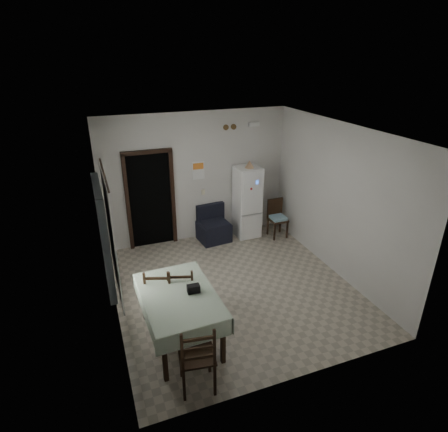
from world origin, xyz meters
name	(u,v)px	position (x,y,z in m)	size (l,w,h in m)	color
ground	(233,287)	(0.00, 0.00, 0.00)	(4.50, 4.50, 0.00)	#A79D89
ceiling	(235,131)	(0.00, 0.00, 2.90)	(4.20, 4.50, 0.02)	white
wall_back	(196,178)	(0.00, 2.25, 1.45)	(4.20, 0.02, 2.90)	silver
wall_front	(305,288)	(0.00, -2.25, 1.45)	(4.20, 0.02, 2.90)	silver
wall_left	(107,236)	(-2.10, 0.00, 1.45)	(0.02, 4.50, 2.90)	silver
wall_right	(337,200)	(2.10, 0.00, 1.45)	(0.02, 4.50, 2.90)	silver
doorway	(149,197)	(-1.05, 2.45, 1.06)	(1.06, 0.52, 2.22)	black
window_recess	(104,236)	(-2.15, -0.20, 1.55)	(0.10, 1.20, 1.60)	silver
curtain	(111,235)	(-2.04, -0.20, 1.55)	(0.02, 1.45, 1.85)	white
curtain_rod	(104,173)	(-2.03, -0.20, 2.50)	(0.02, 0.02, 1.60)	black
calendar	(198,170)	(0.05, 2.24, 1.62)	(0.28, 0.02, 0.40)	white
calendar_image	(198,166)	(0.05, 2.23, 1.72)	(0.24, 0.01, 0.14)	orange
light_switch	(203,192)	(0.15, 2.24, 1.10)	(0.08, 0.02, 0.12)	beige
vent_left	(226,127)	(0.70, 2.23, 2.52)	(0.12, 0.12, 0.03)	brown
vent_right	(234,127)	(0.88, 2.23, 2.52)	(0.12, 0.12, 0.03)	brown
emergency_light	(254,124)	(1.35, 2.21, 2.55)	(0.25, 0.07, 0.09)	white
fridge	(247,202)	(1.11, 1.93, 0.84)	(0.54, 0.54, 1.67)	white
tan_cone	(249,164)	(1.11, 1.86, 1.76)	(0.20, 0.20, 0.17)	tan
navy_seat	(214,224)	(0.29, 1.93, 0.41)	(0.67, 0.65, 0.81)	black
corner_chair	(278,219)	(1.76, 1.59, 0.45)	(0.39, 0.39, 0.89)	black
dining_table	(180,317)	(-1.26, -0.97, 0.41)	(1.03, 1.57, 0.82)	#A0B49A
black_bag	(193,289)	(-1.04, -1.00, 0.88)	(0.18, 0.11, 0.12)	black
dining_chair_far_left	(160,293)	(-1.43, -0.41, 0.51)	(0.43, 0.43, 1.01)	black
dining_chair_far_right	(182,291)	(-1.09, -0.47, 0.49)	(0.42, 0.42, 0.98)	black
dining_chair_near_head	(197,354)	(-1.27, -1.90, 0.53)	(0.45, 0.45, 1.06)	black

